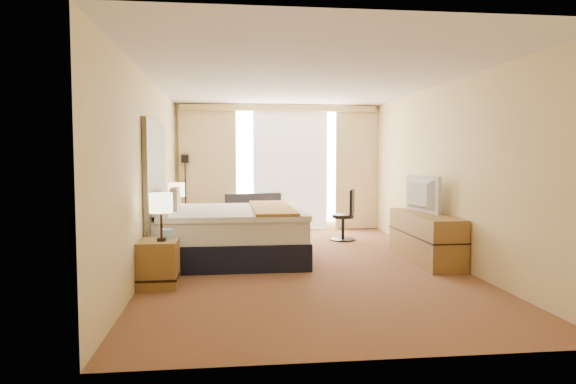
{
  "coord_description": "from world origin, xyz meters",
  "views": [
    {
      "loc": [
        -1.05,
        -7.18,
        1.54
      ],
      "look_at": [
        -0.16,
        0.4,
        1.01
      ],
      "focal_mm": 32.0,
      "sensor_mm": 36.0,
      "label": 1
    }
  ],
  "objects": [
    {
      "name": "nightstand_left",
      "position": [
        -1.87,
        -1.05,
        0.28
      ],
      "size": [
        0.45,
        0.52,
        0.55
      ],
      "primitive_type": "cube",
      "color": "olive",
      "rests_on": "floor"
    },
    {
      "name": "tissue_box",
      "position": [
        -1.79,
        -0.93,
        0.61
      ],
      "size": [
        0.15,
        0.15,
        0.11
      ],
      "primitive_type": "cube",
      "rotation": [
        0.0,
        0.0,
        0.24
      ],
      "color": "#97C2EA",
      "rests_on": "nightstand_left"
    },
    {
      "name": "floor",
      "position": [
        0.0,
        0.0,
        0.0
      ],
      "size": [
        4.2,
        7.0,
        0.02
      ],
      "primitive_type": "cube",
      "color": "maroon",
      "rests_on": "ground"
    },
    {
      "name": "wall_front",
      "position": [
        0.0,
        -3.5,
        1.3
      ],
      "size": [
        4.2,
        0.02,
        2.6
      ],
      "primitive_type": "cube",
      "color": "beige",
      "rests_on": "ground"
    },
    {
      "name": "curtains",
      "position": [
        -0.0,
        3.39,
        1.41
      ],
      "size": [
        4.12,
        0.19,
        2.56
      ],
      "color": "beige",
      "rests_on": "floor"
    },
    {
      "name": "loveseat",
      "position": [
        -0.47,
        3.04,
        0.26
      ],
      "size": [
        1.38,
        0.95,
        0.78
      ],
      "rotation": [
        0.0,
        0.0,
        0.24
      ],
      "color": "#4E161A",
      "rests_on": "floor"
    },
    {
      "name": "window",
      "position": [
        0.25,
        3.47,
        1.32
      ],
      "size": [
        2.3,
        0.02,
        2.3
      ],
      "primitive_type": "cube",
      "color": "white",
      "rests_on": "wall_back"
    },
    {
      "name": "floor_lamp",
      "position": [
        -1.9,
        3.3,
        1.11
      ],
      "size": [
        0.2,
        0.2,
        1.57
      ],
      "color": "black",
      "rests_on": "floor"
    },
    {
      "name": "desk_chair",
      "position": [
        1.09,
        1.95,
        0.42
      ],
      "size": [
        0.47,
        0.46,
        0.94
      ],
      "rotation": [
        0.0,
        0.0,
        -0.36
      ],
      "color": "black",
      "rests_on": "floor"
    },
    {
      "name": "wall_left",
      "position": [
        -2.1,
        0.0,
        1.3
      ],
      "size": [
        0.02,
        7.0,
        2.6
      ],
      "primitive_type": "cube",
      "color": "beige",
      "rests_on": "ground"
    },
    {
      "name": "media_dresser",
      "position": [
        1.83,
        0.0,
        0.35
      ],
      "size": [
        0.5,
        1.8,
        0.7
      ],
      "primitive_type": "cube",
      "color": "olive",
      "rests_on": "floor"
    },
    {
      "name": "ceiling",
      "position": [
        0.0,
        0.0,
        2.6
      ],
      "size": [
        4.2,
        7.0,
        0.02
      ],
      "primitive_type": "cube",
      "color": "silver",
      "rests_on": "wall_back"
    },
    {
      "name": "bed",
      "position": [
        -1.06,
        0.46,
        0.4
      ],
      "size": [
        2.23,
        2.03,
        1.08
      ],
      "color": "black",
      "rests_on": "floor"
    },
    {
      "name": "lamp_left",
      "position": [
        -1.82,
        -1.11,
        0.99
      ],
      "size": [
        0.27,
        0.27,
        0.57
      ],
      "color": "black",
      "rests_on": "nightstand_left"
    },
    {
      "name": "wall_back",
      "position": [
        0.0,
        3.5,
        1.3
      ],
      "size": [
        4.2,
        0.02,
        2.6
      ],
      "primitive_type": "cube",
      "color": "beige",
      "rests_on": "ground"
    },
    {
      "name": "television",
      "position": [
        1.78,
        0.23,
        0.98
      ],
      "size": [
        0.25,
        0.97,
        0.55
      ],
      "primitive_type": "imported",
      "rotation": [
        0.0,
        0.0,
        1.71
      ],
      "color": "black",
      "rests_on": "media_dresser"
    },
    {
      "name": "telephone",
      "position": [
        -1.78,
        1.29,
        0.59
      ],
      "size": [
        0.22,
        0.19,
        0.08
      ],
      "primitive_type": "cube",
      "rotation": [
        0.0,
        0.0,
        -0.22
      ],
      "color": "black",
      "rests_on": "nightstand_right"
    },
    {
      "name": "headboard",
      "position": [
        -2.06,
        0.2,
        1.28
      ],
      "size": [
        0.06,
        1.85,
        1.5
      ],
      "primitive_type": "cube",
      "color": "black",
      "rests_on": "wall_left"
    },
    {
      "name": "nightstand_right",
      "position": [
        -1.87,
        1.45,
        0.28
      ],
      "size": [
        0.45,
        0.52,
        0.55
      ],
      "primitive_type": "cube",
      "color": "olive",
      "rests_on": "floor"
    },
    {
      "name": "lamp_right",
      "position": [
        -1.89,
        1.42,
        0.98
      ],
      "size": [
        0.26,
        0.26,
        0.55
      ],
      "color": "black",
      "rests_on": "nightstand_right"
    },
    {
      "name": "wall_right",
      "position": [
        2.1,
        0.0,
        1.3
      ],
      "size": [
        0.02,
        7.0,
        2.6
      ],
      "primitive_type": "cube",
      "color": "beige",
      "rests_on": "ground"
    }
  ]
}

